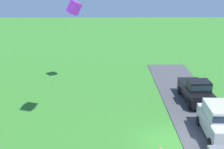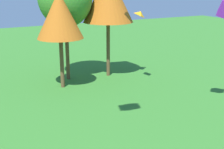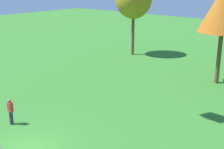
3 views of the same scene
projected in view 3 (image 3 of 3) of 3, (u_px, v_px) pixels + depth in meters
person_watching_sky at (11, 111)px, 19.59m from camera, size 0.36×0.24×1.71m
tree_left_of_center at (224, 8)px, 25.76m from camera, size 4.09×4.09×8.63m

